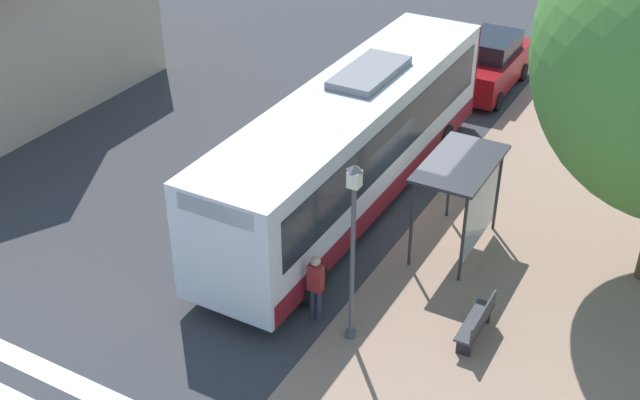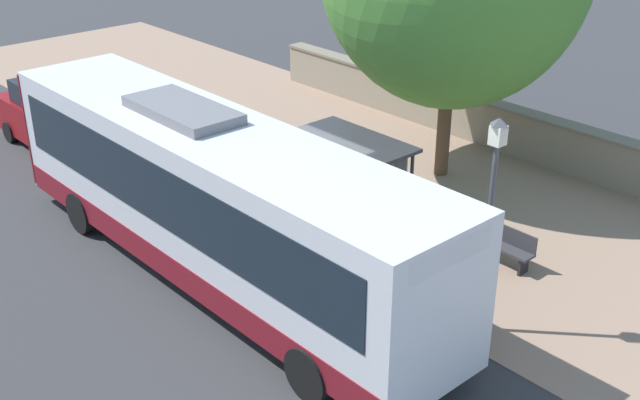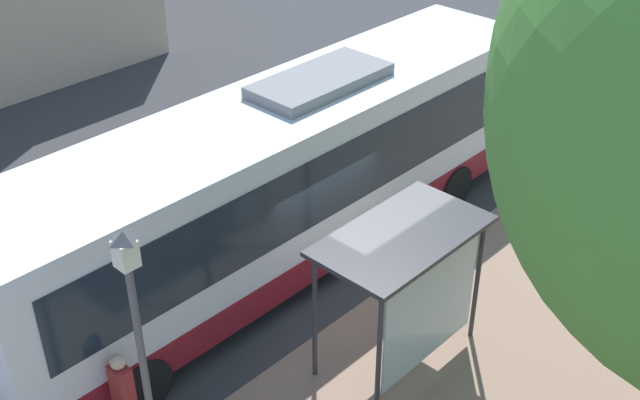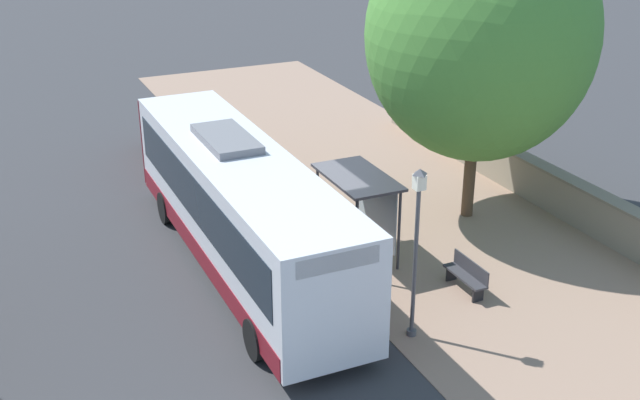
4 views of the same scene
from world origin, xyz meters
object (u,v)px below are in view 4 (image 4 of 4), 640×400
at_px(bus, 240,206).
at_px(bus_shelter, 362,189).
at_px(parked_car_behind_bus, 180,135).
at_px(shade_tree, 481,35).
at_px(street_lamp_near, 416,240).
at_px(pedestrian, 374,305).
at_px(bench, 467,275).

bearing_deg(bus, bus_shelter, 168.51).
xyz_separation_m(bus_shelter, parked_car_behind_bus, (2.62, -9.90, -1.07)).
height_order(bus_shelter, shade_tree, shade_tree).
height_order(bus, street_lamp_near, street_lamp_near).
bearing_deg(street_lamp_near, parked_car_behind_bus, -82.91).
xyz_separation_m(bus_shelter, street_lamp_near, (0.85, 4.34, 0.53)).
relative_size(bus_shelter, street_lamp_near, 0.66).
bearing_deg(shade_tree, pedestrian, 39.95).
height_order(pedestrian, bench, pedestrian).
xyz_separation_m(street_lamp_near, parked_car_behind_bus, (1.77, -14.24, -1.60)).
relative_size(pedestrian, street_lamp_near, 0.39).
bearing_deg(bus, shade_tree, -177.70).
distance_m(bus, bus_shelter, 3.48).
bearing_deg(bench, pedestrian, 17.89).
height_order(pedestrian, shade_tree, shade_tree).
xyz_separation_m(bus, street_lamp_near, (-2.55, 5.03, 0.68)).
relative_size(bench, street_lamp_near, 0.36).
relative_size(shade_tree, parked_car_behind_bus, 2.14).
height_order(bus, shade_tree, shade_tree).
distance_m(bus, bench, 6.40).
distance_m(bus_shelter, bench, 3.79).
xyz_separation_m(bench, parked_car_behind_bus, (4.19, -12.98, 0.49)).
xyz_separation_m(bus, parked_car_behind_bus, (-0.78, -9.21, -0.92)).
distance_m(bus, parked_car_behind_bus, 9.29).
bearing_deg(parked_car_behind_bus, bench, 107.91).
distance_m(bus_shelter, pedestrian, 4.67).
relative_size(bus, street_lamp_near, 2.86).
relative_size(street_lamp_near, shade_tree, 0.45).
relative_size(bus, bench, 7.96).
height_order(bus, pedestrian, bus).
bearing_deg(shade_tree, bus, 2.30).
xyz_separation_m(bus, bus_shelter, (-3.41, 0.69, 0.15)).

